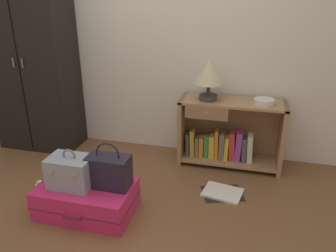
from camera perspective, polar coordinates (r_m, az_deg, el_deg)
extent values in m
plane|color=brown|center=(2.60, -10.45, -17.04)|extent=(9.00, 9.00, 0.00)
cube|color=silver|center=(3.44, -1.42, 16.82)|extent=(6.40, 0.10, 2.60)
cube|color=black|center=(3.79, -22.15, 10.67)|extent=(0.83, 0.45, 1.94)
cube|color=black|center=(3.61, -24.23, 9.84)|extent=(0.01, 0.01, 1.84)
cylinder|color=gray|center=(3.63, -24.95, 9.79)|extent=(0.01, 0.01, 0.09)
cylinder|color=gray|center=(3.57, -23.67, 9.81)|extent=(0.01, 0.01, 0.09)
cube|color=#A37A51|center=(3.36, 2.54, -0.44)|extent=(0.04, 0.36, 0.66)
cube|color=#A37A51|center=(3.32, 18.84, -1.98)|extent=(0.04, 0.36, 0.66)
cube|color=#A37A51|center=(3.19, 11.05, 4.04)|extent=(0.99, 0.36, 0.02)
cube|color=#A37A51|center=(3.43, 10.31, -5.45)|extent=(0.91, 0.36, 0.02)
cube|color=#A37A51|center=(3.47, 10.86, -0.09)|extent=(0.91, 0.01, 0.64)
cube|color=#8F6B47|center=(3.08, 6.59, 2.20)|extent=(0.40, 0.02, 0.12)
sphere|color=#9E844C|center=(3.06, 6.54, 2.10)|extent=(0.02, 0.02, 0.02)
cube|color=#4C474C|center=(3.39, 3.49, -3.02)|extent=(0.04, 0.12, 0.24)
cube|color=gold|center=(3.37, 4.20, -2.86)|extent=(0.05, 0.08, 0.27)
cube|color=#726659|center=(3.38, 5.04, -3.45)|extent=(0.04, 0.11, 0.20)
cube|color=orange|center=(3.37, 5.77, -3.46)|extent=(0.04, 0.11, 0.21)
cube|color=green|center=(3.36, 6.58, -3.39)|extent=(0.05, 0.08, 0.23)
cube|color=gold|center=(3.36, 7.52, -3.43)|extent=(0.06, 0.11, 0.24)
cube|color=orange|center=(3.34, 8.35, -3.04)|extent=(0.04, 0.11, 0.30)
cube|color=#726659|center=(3.34, 9.17, -3.34)|extent=(0.05, 0.10, 0.27)
cube|color=gold|center=(3.35, 9.98, -3.68)|extent=(0.04, 0.13, 0.24)
cube|color=red|center=(3.33, 10.90, -3.37)|extent=(0.07, 0.11, 0.29)
cube|color=purple|center=(3.33, 11.95, -3.40)|extent=(0.06, 0.11, 0.30)
cube|color=#4C474C|center=(3.34, 12.92, -3.89)|extent=(0.05, 0.12, 0.25)
cube|color=beige|center=(3.33, 13.83, -3.68)|extent=(0.06, 0.11, 0.28)
cylinder|color=#3D3838|center=(3.18, 6.86, 4.90)|extent=(0.17, 0.17, 0.05)
cylinder|color=#3D3838|center=(3.16, 6.93, 6.28)|extent=(0.04, 0.04, 0.11)
cone|color=beige|center=(3.11, 7.08, 9.35)|extent=(0.28, 0.28, 0.24)
cylinder|color=silver|center=(3.15, 16.14, 4.01)|extent=(0.19, 0.19, 0.05)
cube|color=#DB2860|center=(2.74, -13.72, -11.96)|extent=(0.73, 0.45, 0.24)
cube|color=maroon|center=(2.74, -13.72, -11.96)|extent=(0.74, 0.45, 0.01)
cube|color=maroon|center=(2.57, -16.17, -14.73)|extent=(0.14, 0.02, 0.03)
cube|color=#8E99A3|center=(2.64, -16.23, -7.52)|extent=(0.33, 0.22, 0.24)
torus|color=slate|center=(2.57, -16.56, -4.86)|extent=(0.11, 0.02, 0.11)
cube|color=tan|center=(2.58, -19.36, -7.61)|extent=(0.02, 0.01, 0.02)
cube|color=tan|center=(2.49, -15.85, -8.28)|extent=(0.02, 0.01, 0.02)
cube|color=#231E2D|center=(2.57, -10.07, -7.64)|extent=(0.32, 0.18, 0.25)
torus|color=#231E2D|center=(2.50, -10.29, -4.78)|extent=(0.19, 0.01, 0.19)
cylinder|color=white|center=(3.01, -20.88, -10.43)|extent=(0.07, 0.07, 0.15)
cylinder|color=silver|center=(2.97, -21.11, -9.02)|extent=(0.04, 0.04, 0.02)
cube|color=white|center=(2.97, 9.30, -11.16)|extent=(0.36, 0.30, 0.02)
cube|color=black|center=(2.97, 9.29, -11.28)|extent=(0.41, 0.36, 0.01)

